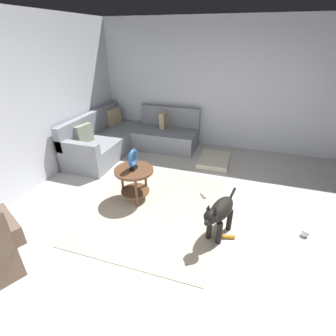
# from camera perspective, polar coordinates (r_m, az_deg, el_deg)

# --- Properties ---
(ground_plane) EXTENTS (6.00, 6.00, 0.10)m
(ground_plane) POSITION_cam_1_polar(r_m,az_deg,el_deg) (3.62, 7.07, -13.06)
(ground_plane) COLOR beige
(wall_back) EXTENTS (6.00, 0.12, 2.70)m
(wall_back) POSITION_cam_1_polar(r_m,az_deg,el_deg) (4.41, -33.12, 10.97)
(wall_back) COLOR silver
(wall_back) RESTS_ON ground_plane
(wall_right) EXTENTS (0.12, 6.00, 2.70)m
(wall_right) POSITION_cam_1_polar(r_m,az_deg,el_deg) (5.74, 14.09, 17.65)
(wall_right) COLOR silver
(wall_right) RESTS_ON ground_plane
(area_rug) EXTENTS (2.30, 1.90, 0.01)m
(area_rug) POSITION_cam_1_polar(r_m,az_deg,el_deg) (3.84, -2.82, -9.01)
(area_rug) COLOR #BCAD93
(area_rug) RESTS_ON ground_plane
(sectional_couch) EXTENTS (2.20, 2.25, 0.88)m
(sectional_couch) POSITION_cam_1_polar(r_m,az_deg,el_deg) (5.66, -8.98, 6.82)
(sectional_couch) COLOR gray
(sectional_couch) RESTS_ON ground_plane
(side_table) EXTENTS (0.60, 0.60, 0.54)m
(side_table) POSITION_cam_1_polar(r_m,az_deg,el_deg) (3.84, -7.80, -1.90)
(side_table) COLOR brown
(side_table) RESTS_ON ground_plane
(torus_sculpture) EXTENTS (0.28, 0.08, 0.33)m
(torus_sculpture) POSITION_cam_1_polar(r_m,az_deg,el_deg) (3.70, -8.09, 2.05)
(torus_sculpture) COLOR black
(torus_sculpture) RESTS_ON side_table
(dog_bed_mat) EXTENTS (0.80, 0.60, 0.09)m
(dog_bed_mat) POSITION_cam_1_polar(r_m,az_deg,el_deg) (5.23, 10.60, 1.86)
(dog_bed_mat) COLOR beige
(dog_bed_mat) RESTS_ON ground_plane
(dog) EXTENTS (0.82, 0.37, 0.63)m
(dog) POSITION_cam_1_polar(r_m,az_deg,el_deg) (3.20, 11.85, -10.00)
(dog) COLOR black
(dog) RESTS_ON ground_plane
(dog_toy_ball) EXTENTS (0.10, 0.10, 0.10)m
(dog_toy_ball) POSITION_cam_1_polar(r_m,az_deg,el_deg) (3.79, 29.11, -12.96)
(dog_toy_ball) COLOR silver
(dog_toy_ball) RESTS_ON ground_plane
(dog_toy_rope) EXTENTS (0.09, 0.17, 0.05)m
(dog_toy_rope) POSITION_cam_1_polar(r_m,az_deg,el_deg) (3.42, 13.80, -15.12)
(dog_toy_rope) COLOR orange
(dog_toy_rope) RESTS_ON ground_plane
(dog_toy_bone) EXTENTS (0.18, 0.16, 0.06)m
(dog_toy_bone) POSITION_cam_1_polar(r_m,az_deg,el_deg) (4.10, 8.23, -6.18)
(dog_toy_bone) COLOR silver
(dog_toy_bone) RESTS_ON ground_plane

